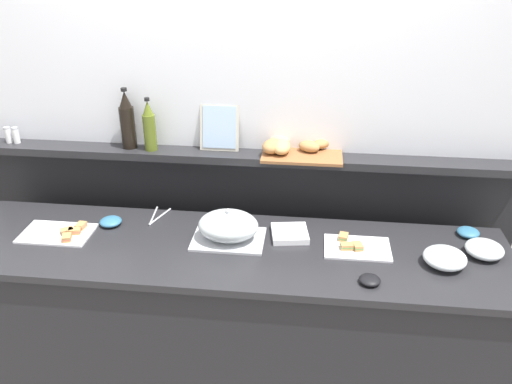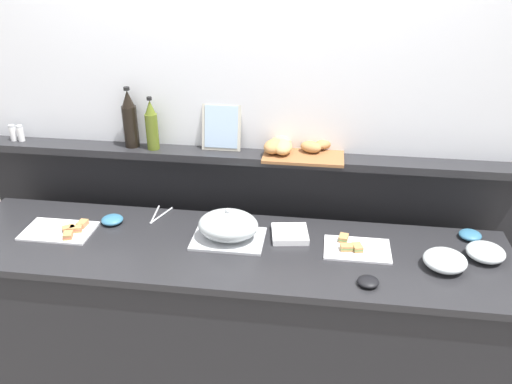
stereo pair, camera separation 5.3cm
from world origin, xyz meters
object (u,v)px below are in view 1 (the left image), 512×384
serving_cloche (228,227)px  serving_tongs (156,217)px  glass_bowl_medium (445,258)px  framed_picture (219,127)px  olive_oil_bottle (149,127)px  wine_bottle_dark (127,121)px  sandwich_platter_rear (355,247)px  napkin_stack (290,234)px  condiment_bowl_red (468,232)px  salt_shaker (8,135)px  condiment_bowl_cream (111,222)px  sandwich_platter_side (61,233)px  glass_bowl_large (484,250)px  bread_basket (294,147)px  condiment_bowl_dark (370,280)px  pepper_shaker (16,135)px

serving_cloche → serving_tongs: size_ratio=1.82×
glass_bowl_medium → framed_picture: framed_picture is taller
olive_oil_bottle → wine_bottle_dark: bearing=170.7°
sandwich_platter_rear → napkin_stack: bearing=166.4°
condiment_bowl_red → salt_shaker: size_ratio=1.21×
condiment_bowl_cream → wine_bottle_dark: (0.03, 0.29, 0.43)m
serving_tongs → wine_bottle_dark: wine_bottle_dark is taller
sandwich_platter_side → olive_oil_bottle: olive_oil_bottle is taller
condiment_bowl_red → sandwich_platter_side: bearing=-173.8°
sandwich_platter_rear → glass_bowl_medium: bearing=-13.5°
condiment_bowl_red → serving_cloche: bearing=-171.4°
condiment_bowl_cream → napkin_stack: condiment_bowl_cream is taller
sandwich_platter_rear → wine_bottle_dark: wine_bottle_dark is taller
sandwich_platter_side → framed_picture: 0.93m
serving_cloche → sandwich_platter_rear: bearing=-0.5°
glass_bowl_large → olive_oil_bottle: 1.70m
sandwich_platter_side → framed_picture: (0.71, 0.44, 0.41)m
olive_oil_bottle → sandwich_platter_rear: bearing=-18.7°
glass_bowl_large → framed_picture: size_ratio=0.71×
sandwich_platter_rear → glass_bowl_large: (0.57, 0.01, 0.02)m
sandwich_platter_side → olive_oil_bottle: 0.68m
condiment_bowl_red → framed_picture: size_ratio=0.44×
sandwich_platter_side → framed_picture: framed_picture is taller
bread_basket → condiment_bowl_cream: bearing=-161.2°
sandwich_platter_side → framed_picture: size_ratio=1.40×
condiment_bowl_cream → salt_shaker: salt_shaker is taller
framed_picture → glass_bowl_large: bearing=-17.4°
sandwich_platter_rear → serving_tongs: sandwich_platter_rear is taller
condiment_bowl_dark → glass_bowl_medium: bearing=27.2°
condiment_bowl_red → wine_bottle_dark: bearing=173.5°
napkin_stack → olive_oil_bottle: 0.89m
napkin_stack → serving_cloche: bearing=-166.4°
condiment_bowl_dark → condiment_bowl_cream: 1.29m
wine_bottle_dark → condiment_bowl_cream: bearing=-96.6°
serving_cloche → napkin_stack: bearing=13.6°
wine_bottle_dark → bread_basket: bearing=0.7°
sandwich_platter_rear → salt_shaker: bearing=168.7°
serving_cloche → olive_oil_bottle: olive_oil_bottle is taller
condiment_bowl_dark → serving_tongs: condiment_bowl_dark is taller
sandwich_platter_side → condiment_bowl_cream: bearing=29.5°
serving_cloche → wine_bottle_dark: (-0.57, 0.37, 0.37)m
condiment_bowl_dark → pepper_shaker: 1.96m
condiment_bowl_red → napkin_stack: (-0.85, -0.10, -0.00)m
bread_basket → framed_picture: 0.39m
condiment_bowl_red → salt_shaker: 2.41m
sandwich_platter_side → glass_bowl_large: glass_bowl_large is taller
sandwich_platter_rear → framed_picture: size_ratio=1.26×
glass_bowl_medium → framed_picture: 1.25m
serving_tongs → pepper_shaker: pepper_shaker is taller
framed_picture → condiment_bowl_cream: bearing=-147.4°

